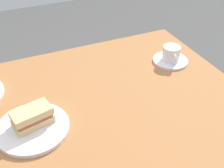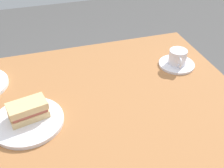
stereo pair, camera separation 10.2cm
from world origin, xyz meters
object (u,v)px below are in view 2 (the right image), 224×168
(dining_table, at_px, (89,119))
(sandwich_front, at_px, (28,110))
(coffee_saucer, at_px, (177,64))
(sandwich_plate, at_px, (28,121))
(spoon, at_px, (179,55))
(coffee_cup, at_px, (178,57))

(dining_table, distance_m, sandwich_front, 0.24)
(coffee_saucer, bearing_deg, sandwich_front, 14.44)
(dining_table, bearing_deg, sandwich_front, 4.07)
(dining_table, relative_size, sandwich_plate, 4.87)
(coffee_saucer, bearing_deg, sandwich_plate, 15.16)
(dining_table, height_order, sandwich_front, sandwich_front)
(sandwich_plate, bearing_deg, spoon, -161.14)
(dining_table, distance_m, coffee_cup, 0.47)
(spoon, bearing_deg, dining_table, 23.88)
(sandwich_front, bearing_deg, coffee_cup, -165.71)
(coffee_cup, bearing_deg, sandwich_plate, 15.02)
(sandwich_plate, bearing_deg, dining_table, -173.25)
(sandwich_plate, relative_size, spoon, 2.76)
(sandwich_plate, distance_m, coffee_cup, 0.67)
(dining_table, distance_m, coffee_saucer, 0.47)
(sandwich_plate, distance_m, spoon, 0.73)
(sandwich_front, height_order, spoon, sandwich_front)
(coffee_saucer, relative_size, coffee_cup, 1.49)
(sandwich_front, bearing_deg, dining_table, -175.93)
(sandwich_plate, height_order, coffee_cup, coffee_cup)
(coffee_cup, height_order, spoon, coffee_cup)
(sandwich_plate, relative_size, sandwich_front, 1.74)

